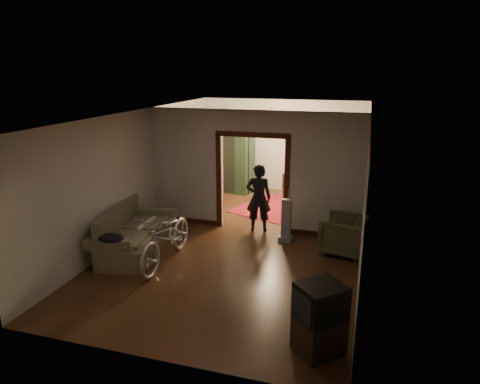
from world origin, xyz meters
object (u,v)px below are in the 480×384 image
at_px(person, 259,198).
at_px(desk, 311,187).
at_px(bicycle, 167,237).
at_px(armchair, 343,235).
at_px(locker, 237,161).
at_px(sofa, 134,231).

distance_m(person, desk, 3.14).
xyz_separation_m(bicycle, armchair, (3.27, 1.46, -0.15)).
height_order(locker, desk, locker).
bearing_deg(sofa, desk, 48.47).
bearing_deg(sofa, bicycle, -27.29).
xyz_separation_m(person, locker, (-1.44, 3.01, 0.16)).
distance_m(bicycle, locker, 5.22).
bearing_deg(armchair, sofa, -62.97).
bearing_deg(desk, sofa, -118.03).
relative_size(sofa, desk, 2.19).
bearing_deg(locker, bicycle, -71.46).
height_order(sofa, armchair, sofa).
distance_m(bicycle, armchair, 3.59).
distance_m(armchair, desk, 3.89).
relative_size(sofa, locker, 1.06).
relative_size(sofa, bicycle, 1.00).
bearing_deg(desk, person, -102.43).
xyz_separation_m(sofa, bicycle, (0.86, -0.26, 0.07)).
height_order(bicycle, person, person).
distance_m(bicycle, desk, 5.60).
distance_m(sofa, desk, 5.75).
relative_size(bicycle, desk, 2.20).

